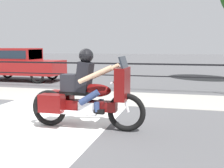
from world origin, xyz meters
TOP-DOWN VIEW (x-y plane):
  - ground_plane at (0.00, 0.00)m, footprint 120.00×120.00m
  - sidewalk_band at (0.00, 3.40)m, footprint 44.00×2.40m
  - crosswalk_band at (0.28, -0.20)m, footprint 3.57×6.00m
  - fence_railing at (0.00, 4.96)m, footprint 36.00×0.05m
  - motorcycle at (1.67, -0.13)m, footprint 2.42×0.76m
  - parked_car at (-4.26, 6.79)m, footprint 4.17×1.65m

SIDE VIEW (x-z plane):
  - ground_plane at x=0.00m, z-range 0.00..0.00m
  - crosswalk_band at x=0.28m, z-range 0.00..0.01m
  - sidewalk_band at x=0.00m, z-range 0.00..0.01m
  - motorcycle at x=1.67m, z-range -0.10..1.53m
  - fence_railing at x=0.00m, z-range 0.31..1.37m
  - parked_car at x=-4.26m, z-range 0.11..1.70m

